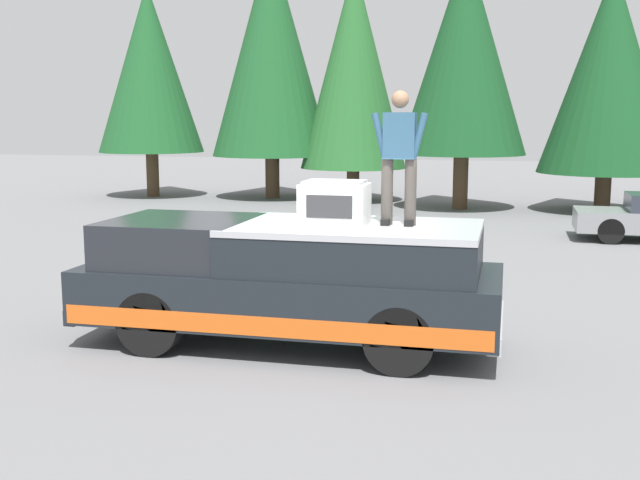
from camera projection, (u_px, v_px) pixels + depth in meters
ground_plane at (330, 345)px, 10.37m from camera, size 90.00×90.00×0.00m
pickup_truck at (290, 281)px, 10.28m from camera, size 2.01×5.54×1.65m
compressor_unit at (335, 203)px, 9.95m from camera, size 0.65×0.84×0.56m
person_on_truck_bed at (399, 154)px, 9.80m from camera, size 0.29×0.72×1.69m
conifer_left at (609, 71)px, 24.20m from camera, size 4.20×4.20×7.59m
conifer_center_left at (464, 52)px, 24.87m from camera, size 4.10×4.10×8.32m
conifer_center_right at (354, 67)px, 27.40m from camera, size 3.77×3.77×8.31m
conifer_right at (271, 49)px, 28.27m from camera, size 4.39×4.39×9.31m
conifer_far_right at (149, 69)px, 28.92m from camera, size 3.91×3.91×7.84m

